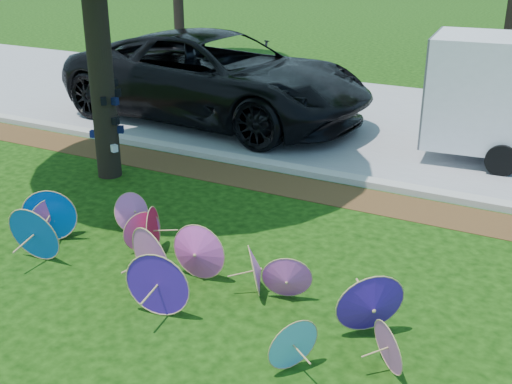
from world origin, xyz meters
TOP-DOWN VIEW (x-y plane):
  - ground at (0.00, 0.00)m, footprint 90.00×90.00m
  - mulch_strip at (0.00, 4.50)m, footprint 90.00×1.00m
  - curb at (0.00, 5.20)m, footprint 90.00×0.30m
  - street at (0.00, 9.35)m, footprint 90.00×8.00m
  - parasol_pile at (-0.11, 0.67)m, footprint 6.03×2.57m
  - black_van at (-3.59, 7.71)m, footprint 7.75×4.00m
  - cargo_trailer at (3.04, 7.83)m, footprint 3.22×2.21m

SIDE VIEW (x-z plane):
  - ground at x=0.00m, z-range 0.00..0.00m
  - mulch_strip at x=0.00m, z-range 0.00..0.01m
  - street at x=0.00m, z-range 0.00..0.01m
  - curb at x=0.00m, z-range 0.00..0.12m
  - parasol_pile at x=-0.11m, z-range -0.06..0.81m
  - black_van at x=-3.59m, z-range 0.00..2.09m
  - cargo_trailer at x=3.04m, z-range 0.00..2.73m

